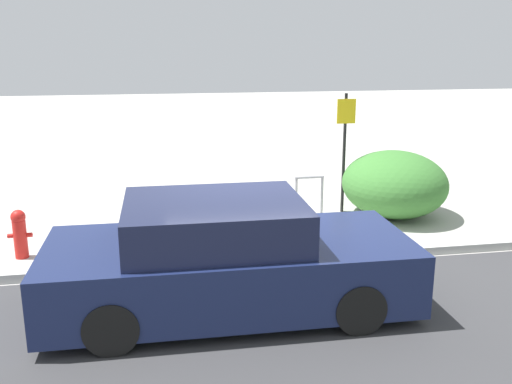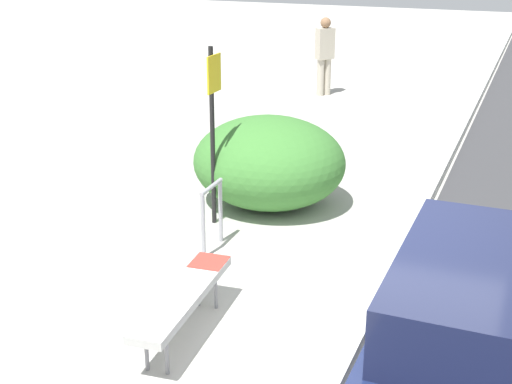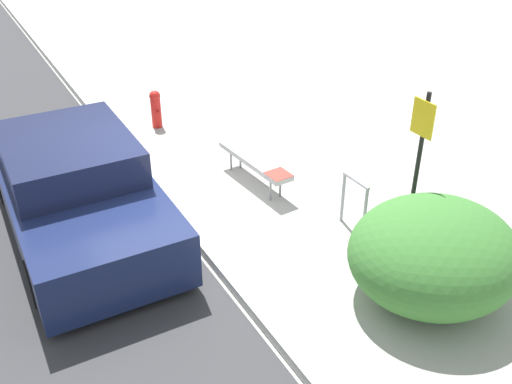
{
  "view_description": "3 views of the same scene",
  "coord_description": "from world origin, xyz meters",
  "views": [
    {
      "loc": [
        -1.34,
        -7.83,
        3.21
      ],
      "look_at": [
        0.18,
        0.75,
        0.93
      ],
      "focal_mm": 40.0,
      "sensor_mm": 36.0,
      "label": 1
    },
    {
      "loc": [
        -5.62,
        -1.3,
        3.63
      ],
      "look_at": [
        0.91,
        1.33,
        1.02
      ],
      "focal_mm": 50.0,
      "sensor_mm": 36.0,
      "label": 2
    },
    {
      "loc": [
        6.84,
        -2.54,
        4.72
      ],
      "look_at": [
        1.03,
        0.72,
        0.81
      ],
      "focal_mm": 40.0,
      "sensor_mm": 36.0,
      "label": 3
    }
  ],
  "objects": [
    {
      "name": "ground_plane",
      "position": [
        0.0,
        0.0,
        0.0
      ],
      "size": [
        60.0,
        60.0,
        0.0
      ],
      "primitive_type": "plane",
      "color": "#ADAAA3"
    },
    {
      "name": "curb",
      "position": [
        0.0,
        0.0,
        0.07
      ],
      "size": [
        60.0,
        0.2,
        0.13
      ],
      "color": "#B7B7B2",
      "rests_on": "ground_plane"
    },
    {
      "name": "parked_car_near",
      "position": [
        -0.56,
        -1.34,
        0.64
      ],
      "size": [
        4.44,
        1.96,
        1.4
      ],
      "rotation": [
        0.0,
        0.0,
        -0.01
      ],
      "color": "black",
      "rests_on": "ground_plane"
    },
    {
      "name": "bike_rack",
      "position": [
        1.43,
        2.11,
        0.5
      ],
      "size": [
        0.55,
        0.06,
        0.83
      ],
      "rotation": [
        0.0,
        0.0,
        0.02
      ],
      "color": "#99999E",
      "rests_on": "ground_plane"
    },
    {
      "name": "sign_post",
      "position": [
        2.2,
        2.43,
        1.38
      ],
      "size": [
        0.36,
        0.08,
        2.3
      ],
      "color": "black",
      "rests_on": "ground_plane"
    },
    {
      "name": "shrub_hedge",
      "position": [
        3.07,
        2.01,
        0.62
      ],
      "size": [
        1.95,
        2.11,
        1.25
      ],
      "color": "#3D7A33",
      "rests_on": "ground_plane"
    },
    {
      "name": "bench",
      "position": [
        -0.43,
        1.52,
        0.42
      ],
      "size": [
        1.73,
        0.48,
        0.48
      ],
      "rotation": [
        0.0,
        0.0,
        0.08
      ],
      "color": "gray",
      "rests_on": "ground_plane"
    },
    {
      "name": "pedestrian",
      "position": [
        10.07,
        3.35,
        0.95
      ],
      "size": [
        0.45,
        0.43,
        1.77
      ],
      "rotation": [
        0.0,
        0.0,
        5.56
      ],
      "color": "#B7AD99",
      "rests_on": "ground_plane"
    }
  ]
}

